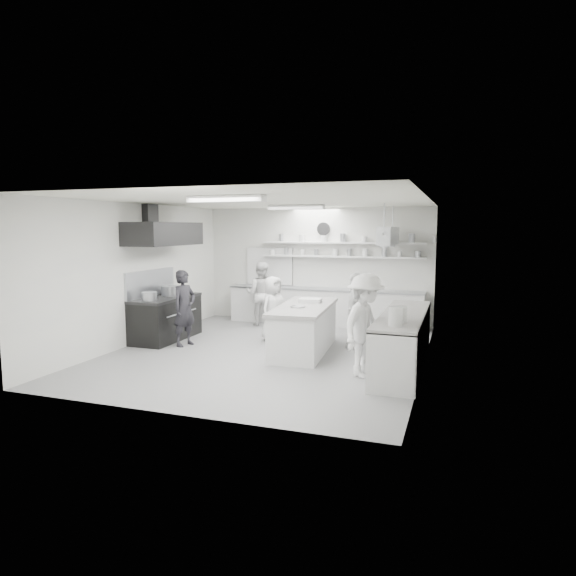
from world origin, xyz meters
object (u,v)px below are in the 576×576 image
(right_counter, at_px, (403,342))
(cook_stove, at_px, (184,308))
(back_counter, at_px, (324,307))
(cook_back, at_px, (261,294))
(stove, at_px, (166,319))
(prep_island, at_px, (304,330))

(right_counter, bearing_deg, cook_stove, 177.32)
(back_counter, height_order, cook_back, cook_back)
(stove, relative_size, back_counter, 0.36)
(stove, distance_m, right_counter, 5.28)
(cook_stove, bearing_deg, right_counter, -76.90)
(stove, height_order, right_counter, right_counter)
(right_counter, distance_m, prep_island, 2.09)
(prep_island, distance_m, cook_stove, 2.58)
(back_counter, height_order, right_counter, right_counter)
(back_counter, relative_size, cook_stove, 3.12)
(stove, height_order, back_counter, back_counter)
(back_counter, height_order, cook_stove, cook_stove)
(back_counter, bearing_deg, stove, -136.01)
(stove, height_order, prep_island, stove)
(right_counter, xyz_separation_m, prep_island, (-2.01, 0.56, -0.02))
(right_counter, height_order, prep_island, right_counter)
(cook_stove, bearing_deg, back_counter, -18.73)
(stove, distance_m, cook_stove, 0.88)
(back_counter, bearing_deg, cook_stove, -124.51)
(stove, height_order, cook_back, cook_back)
(stove, distance_m, cook_back, 2.63)
(prep_island, bearing_deg, cook_stove, -176.79)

